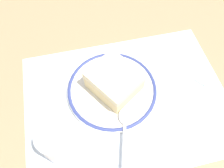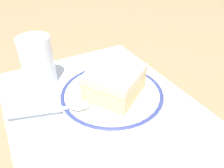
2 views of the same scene
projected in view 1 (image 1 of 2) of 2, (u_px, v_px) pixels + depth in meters
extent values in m
plane|color=#9E7551|center=(127.00, 100.00, 0.49)|extent=(2.40, 2.40, 0.00)
cube|color=silver|center=(127.00, 100.00, 0.49)|extent=(0.45, 0.33, 0.00)
cylinder|color=silver|center=(112.00, 90.00, 0.50)|extent=(0.20, 0.20, 0.01)
torus|color=navy|center=(112.00, 89.00, 0.50)|extent=(0.20, 0.20, 0.01)
cube|color=beige|center=(114.00, 83.00, 0.48)|extent=(0.13, 0.13, 0.04)
cube|color=beige|center=(114.00, 76.00, 0.46)|extent=(0.13, 0.13, 0.01)
ellipsoid|color=silver|center=(125.00, 116.00, 0.46)|extent=(0.04, 0.04, 0.01)
cylinder|color=silver|center=(124.00, 152.00, 0.42)|extent=(0.04, 0.11, 0.01)
cylinder|color=white|center=(60.00, 143.00, 0.39)|extent=(0.07, 0.07, 0.10)
cylinder|color=silver|center=(64.00, 147.00, 0.42)|extent=(0.06, 0.06, 0.03)
cube|color=white|center=(167.00, 58.00, 0.55)|extent=(0.14, 0.15, 0.00)
cube|color=#8CB2E0|center=(204.00, 75.00, 0.52)|extent=(0.06, 0.05, 0.01)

